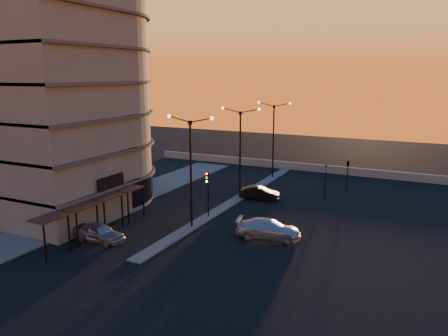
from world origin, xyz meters
TOP-DOWN VIEW (x-y plane):
  - ground at (0.00, 0.00)m, footprint 120.00×120.00m
  - sidewalk_west at (-10.50, 4.00)m, footprint 5.00×40.00m
  - median at (0.00, 10.00)m, footprint 1.20×36.00m
  - parapet at (2.00, 26.00)m, footprint 44.00×0.50m
  - building at (-14.00, 0.03)m, footprint 14.35×17.08m
  - streetlamp_near at (0.00, 0.00)m, footprint 4.32×0.32m
  - streetlamp_mid at (0.00, 10.00)m, footprint 4.32×0.32m
  - streetlamp_far at (0.00, 20.00)m, footprint 4.32×0.32m
  - traffic_light_main at (0.00, 2.87)m, footprint 0.28×0.44m
  - signal_east_a at (8.00, 14.00)m, footprint 0.13×0.16m
  - signal_east_b at (9.50, 18.00)m, footprint 0.42×1.99m
  - car_hatchback at (-4.87, -5.90)m, footprint 4.22×1.72m
  - car_sedan at (2.01, 10.50)m, footprint 4.27×2.06m
  - car_wagon at (6.69, 0.61)m, footprint 5.41×3.03m

SIDE VIEW (x-z plane):
  - ground at x=0.00m, z-range 0.00..0.00m
  - sidewalk_west at x=-10.50m, z-range 0.00..0.12m
  - median at x=0.00m, z-range 0.00..0.12m
  - parapet at x=2.00m, z-range 0.00..1.00m
  - car_sedan at x=2.01m, z-range 0.00..1.35m
  - car_hatchback at x=-4.87m, z-range 0.00..1.43m
  - car_wagon at x=6.69m, z-range 0.00..1.48m
  - signal_east_a at x=8.00m, z-range 0.13..3.73m
  - traffic_light_main at x=0.00m, z-range 0.76..5.01m
  - signal_east_b at x=9.50m, z-range 1.30..4.90m
  - streetlamp_near at x=0.00m, z-range 0.84..10.35m
  - streetlamp_mid at x=0.00m, z-range 0.84..10.35m
  - streetlamp_far at x=0.00m, z-range 0.84..10.35m
  - building at x=-14.00m, z-range -0.59..24.41m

